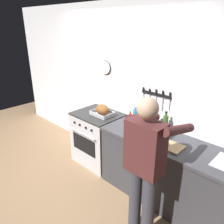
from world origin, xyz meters
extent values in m
plane|color=#937251|center=(0.00, 0.00, 0.00)|extent=(8.00, 8.00, 0.00)
cube|color=silver|center=(0.00, 1.35, 1.30)|extent=(6.00, 0.10, 2.60)
cube|color=black|center=(0.68, 1.29, 1.36)|extent=(0.47, 0.02, 0.04)
cube|color=silver|center=(0.46, 1.28, 1.27)|extent=(0.01, 0.00, 0.14)
cube|color=black|center=(0.46, 1.28, 1.38)|extent=(0.02, 0.02, 0.08)
cube|color=silver|center=(0.57, 1.28, 1.27)|extent=(0.01, 0.00, 0.14)
cube|color=black|center=(0.57, 1.28, 1.38)|extent=(0.02, 0.02, 0.08)
cube|color=silver|center=(0.68, 1.28, 1.25)|extent=(0.01, 0.00, 0.18)
cube|color=black|center=(0.68, 1.28, 1.39)|extent=(0.02, 0.02, 0.09)
cube|color=silver|center=(0.79, 1.28, 1.25)|extent=(0.02, 0.00, 0.19)
cube|color=black|center=(0.79, 1.28, 1.39)|extent=(0.02, 0.02, 0.10)
cube|color=silver|center=(0.90, 1.28, 1.27)|extent=(0.01, 0.00, 0.15)
cube|color=black|center=(0.90, 1.28, 1.39)|extent=(0.02, 0.02, 0.09)
cylinder|color=white|center=(-0.32, 1.28, 1.61)|extent=(0.21, 0.02, 0.21)
torus|color=black|center=(-0.32, 1.28, 1.61)|extent=(0.23, 0.02, 0.23)
cube|color=#38383D|center=(1.20, 0.99, 0.43)|extent=(2.00, 0.62, 0.86)
cube|color=#3D3D42|center=(1.20, 0.99, 0.88)|extent=(2.03, 0.65, 0.04)
cube|color=#BCBCC1|center=(-0.22, 0.99, 0.43)|extent=(0.76, 0.62, 0.87)
cube|color=black|center=(-0.22, 0.67, 0.45)|extent=(0.53, 0.01, 0.28)
cube|color=#2D2D2D|center=(-0.22, 0.99, 0.89)|extent=(0.76, 0.62, 0.03)
cylinder|color=black|center=(-0.43, 0.67, 0.78)|extent=(0.04, 0.02, 0.04)
cylinder|color=black|center=(-0.30, 0.67, 0.78)|extent=(0.04, 0.02, 0.04)
cylinder|color=black|center=(-0.14, 0.67, 0.78)|extent=(0.04, 0.02, 0.04)
cylinder|color=black|center=(-0.01, 0.67, 0.78)|extent=(0.04, 0.02, 0.04)
cylinder|color=silver|center=(-0.22, 0.65, 0.66)|extent=(0.61, 0.02, 0.02)
cylinder|color=#383842|center=(1.12, 0.32, 0.43)|extent=(0.14, 0.14, 0.86)
cylinder|color=#383842|center=(1.30, 0.32, 0.43)|extent=(0.14, 0.14, 0.86)
cube|color=#4C2323|center=(1.21, 0.32, 1.14)|extent=(0.38, 0.22, 0.56)
sphere|color=tan|center=(1.21, 0.32, 1.55)|extent=(0.21, 0.21, 0.21)
cylinder|color=#4C2323|center=(1.00, 0.57, 1.32)|extent=(0.09, 0.55, 0.22)
cylinder|color=#4C2323|center=(1.42, 0.57, 1.32)|extent=(0.09, 0.55, 0.22)
cube|color=#B7B7BC|center=(-0.11, 1.00, 0.91)|extent=(0.34, 0.25, 0.01)
cube|color=#B7B7BC|center=(-0.11, 0.87, 0.94)|extent=(0.34, 0.01, 0.05)
cube|color=#B7B7BC|center=(-0.11, 1.12, 0.94)|extent=(0.34, 0.01, 0.05)
cube|color=#B7B7BC|center=(-0.28, 1.00, 0.94)|extent=(0.01, 0.25, 0.05)
cube|color=#B7B7BC|center=(0.06, 1.00, 0.94)|extent=(0.01, 0.25, 0.05)
ellipsoid|color=brown|center=(-0.11, 1.00, 1.00)|extent=(0.25, 0.18, 0.17)
cube|color=tan|center=(1.16, 0.88, 0.91)|extent=(0.36, 0.24, 0.02)
cylinder|color=red|center=(0.35, 1.14, 0.96)|extent=(0.05, 0.05, 0.12)
cylinder|color=red|center=(0.35, 1.14, 1.03)|extent=(0.02, 0.02, 0.03)
cylinder|color=#197219|center=(0.35, 1.14, 1.05)|extent=(0.02, 0.02, 0.01)
cylinder|color=#997F4C|center=(0.94, 1.05, 0.99)|extent=(0.06, 0.06, 0.18)
cylinder|color=#997F4C|center=(0.94, 1.05, 1.10)|extent=(0.03, 0.03, 0.04)
cylinder|color=black|center=(0.94, 1.05, 1.13)|extent=(0.03, 0.03, 0.01)
cylinder|color=#385623|center=(0.92, 1.18, 1.02)|extent=(0.07, 0.07, 0.23)
cylinder|color=#385623|center=(0.92, 1.18, 1.16)|extent=(0.03, 0.03, 0.05)
cylinder|color=black|center=(0.92, 1.18, 1.19)|extent=(0.04, 0.04, 0.01)
cylinder|color=#338CCC|center=(0.36, 1.24, 0.98)|extent=(0.07, 0.07, 0.16)
cylinder|color=#338CCC|center=(0.36, 1.24, 1.08)|extent=(0.03, 0.03, 0.04)
cylinder|color=white|center=(0.36, 1.24, 1.10)|extent=(0.03, 0.03, 0.01)
camera|label=1|loc=(2.29, -1.28, 2.28)|focal=35.74mm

